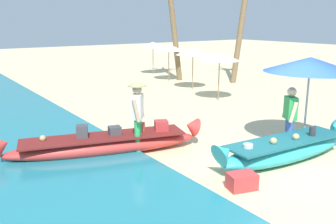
{
  "coord_description": "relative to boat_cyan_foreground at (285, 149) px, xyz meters",
  "views": [
    {
      "loc": [
        -6.45,
        -4.94,
        3.12
      ],
      "look_at": [
        -1.37,
        2.36,
        0.9
      ],
      "focal_mm": 39.33,
      "sensor_mm": 36.0,
      "label": 1
    }
  ],
  "objects": [
    {
      "name": "parasol_row_1",
      "position": [
        3.92,
        8.29,
        1.45
      ],
      "size": [
        1.6,
        1.6,
        1.91
      ],
      "color": "#8E6B47",
      "rests_on": "ground"
    },
    {
      "name": "parasol_row_3",
      "position": [
        5.03,
        13.43,
        1.45
      ],
      "size": [
        1.6,
        1.6,
        1.91
      ],
      "color": "#8E6B47",
      "rests_on": "ground"
    },
    {
      "name": "patio_umbrella_large",
      "position": [
        1.23,
        0.39,
        1.78
      ],
      "size": [
        2.22,
        2.22,
        2.27
      ],
      "color": "#B7B7BC",
      "rests_on": "ground"
    },
    {
      "name": "boat_cyan_foreground",
      "position": [
        0.0,
        0.0,
        0.0
      ],
      "size": [
        4.02,
        1.06,
        0.83
      ],
      "color": "#33B2BC",
      "rests_on": "ground"
    },
    {
      "name": "parasol_row_0",
      "position": [
        3.25,
        5.79,
        1.45
      ],
      "size": [
        1.6,
        1.6,
        1.91
      ],
      "color": "#8E6B47",
      "rests_on": "ground"
    },
    {
      "name": "ground_plane",
      "position": [
        -0.21,
        0.01,
        -0.29
      ],
      "size": [
        80.0,
        80.0,
        0.0
      ],
      "primitive_type": "plane",
      "color": "beige"
    },
    {
      "name": "parasol_row_2",
      "position": [
        4.42,
        10.93,
        1.45
      ],
      "size": [
        1.6,
        1.6,
        1.91
      ],
      "color": "#8E6B47",
      "rests_on": "ground"
    },
    {
      "name": "cooler_box",
      "position": [
        -1.83,
        -0.44,
        -0.13
      ],
      "size": [
        0.61,
        0.49,
        0.32
      ],
      "primitive_type": "cube",
      "rotation": [
        0.0,
        0.0,
        -0.28
      ],
      "color": "#C63838",
      "rests_on": "ground"
    },
    {
      "name": "person_vendor_hatted",
      "position": [
        -2.48,
        2.33,
        0.74
      ],
      "size": [
        0.52,
        0.54,
        1.79
      ],
      "color": "green",
      "rests_on": "ground"
    },
    {
      "name": "boat_red_midground",
      "position": [
        -3.15,
        2.73,
        -0.02
      ],
      "size": [
        4.83,
        2.01,
        0.77
      ],
      "color": "red",
      "rests_on": "ground"
    },
    {
      "name": "person_tourist_customer",
      "position": [
        0.65,
        0.42,
        0.6
      ],
      "size": [
        0.45,
        0.57,
        1.58
      ],
      "color": "#3D5BA8",
      "rests_on": "ground"
    }
  ]
}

